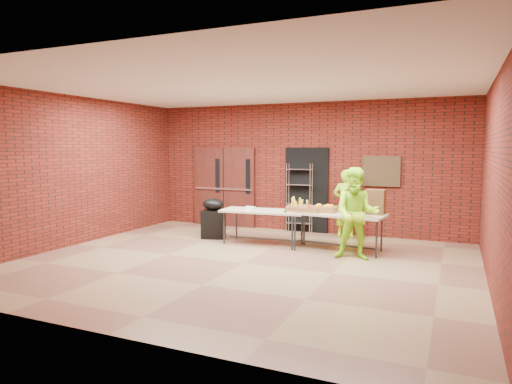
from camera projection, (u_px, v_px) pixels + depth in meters
room at (243, 175)px, 8.14m from camera, size 8.08×7.08×3.28m
double_doors at (224, 187)px, 12.20m from camera, size 1.78×0.12×2.10m
dark_doorway at (307, 190)px, 11.30m from camera, size 1.10×0.06×2.10m
bronze_plaque at (381, 171)px, 10.52m from camera, size 0.85×0.04×0.70m
wire_rack at (299, 198)px, 11.25m from camera, size 0.65×0.30×1.71m
table_left at (264, 213)px, 9.84m from camera, size 1.88×0.91×0.75m
table_right at (337, 216)px, 9.21m from camera, size 1.97×1.01×0.78m
basket_bananas at (300, 208)px, 9.45m from camera, size 0.48×0.38×0.15m
basket_oranges at (325, 209)px, 9.33m from camera, size 0.48×0.38×0.15m
basket_apples at (309, 210)px, 9.31m from camera, size 0.40×0.31×0.13m
muffin_tray at (292, 210)px, 9.51m from camera, size 0.35×0.35×0.09m
napkin_box at (250, 208)px, 9.93m from camera, size 0.20×0.13×0.07m
coffee_dispenser at (375, 202)px, 9.02m from camera, size 0.37×0.33×0.49m
cup_stack_front at (347, 209)px, 8.98m from camera, size 0.08×0.08×0.23m
cup_stack_mid at (359, 209)px, 8.85m from camera, size 0.09×0.09×0.26m
cup_stack_back at (351, 208)px, 9.08m from camera, size 0.08×0.08×0.24m
covered_grill at (213, 218)px, 10.57m from camera, size 0.61×0.56×0.93m
volunteer_woman at (346, 204)px, 10.57m from camera, size 0.60×0.41×1.60m
volunteer_man at (356, 214)px, 8.51m from camera, size 0.91×0.74×1.73m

